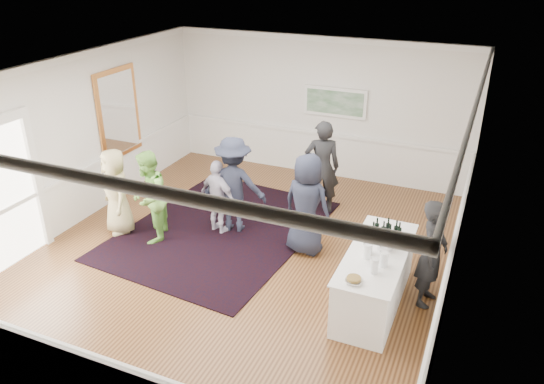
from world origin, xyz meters
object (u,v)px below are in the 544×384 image
at_px(guest_lilac, 218,197).
at_px(guest_navy, 307,205).
at_px(guest_dark_b, 322,167).
at_px(guest_tan, 116,192).
at_px(guest_dark_a, 234,185).
at_px(bartender, 432,254).
at_px(ice_bucket, 385,242).
at_px(nut_bowl, 354,280).
at_px(guest_green, 149,197).
at_px(serving_table, 375,278).

xyz_separation_m(guest_lilac, guest_navy, (1.74, -0.01, 0.20)).
xyz_separation_m(guest_lilac, guest_dark_b, (1.49, 1.57, 0.24)).
height_order(guest_tan, guest_dark_a, guest_dark_a).
relative_size(bartender, guest_tan, 1.03).
xyz_separation_m(bartender, ice_bucket, (-0.66, -0.20, 0.15)).
bearing_deg(guest_dark_a, guest_navy, 159.04).
bearing_deg(ice_bucket, nut_bowl, -100.75).
bearing_deg(guest_green, guest_tan, -113.14).
height_order(serving_table, guest_navy, guest_navy).
distance_m(guest_tan, guest_dark_a, 2.18).
bearing_deg(guest_navy, guest_green, 25.66).
height_order(guest_tan, ice_bucket, guest_tan).
bearing_deg(guest_tan, serving_table, 31.44).
bearing_deg(bartender, guest_green, 98.43).
xyz_separation_m(bartender, guest_navy, (-2.20, 0.67, 0.06)).
bearing_deg(nut_bowl, ice_bucket, 79.25).
relative_size(guest_lilac, nut_bowl, 5.98).
relative_size(guest_tan, guest_dark_b, 0.86).
distance_m(guest_green, guest_dark_b, 3.40).
xyz_separation_m(guest_tan, guest_green, (0.75, -0.02, 0.03)).
xyz_separation_m(guest_green, nut_bowl, (4.09, -1.16, 0.07)).
xyz_separation_m(guest_tan, guest_lilac, (1.74, 0.73, -0.11)).
height_order(serving_table, guest_lilac, guest_lilac).
distance_m(guest_dark_b, guest_navy, 1.60).
bearing_deg(serving_table, guest_navy, 145.11).
xyz_separation_m(bartender, guest_dark_a, (-3.72, 0.88, 0.08)).
bearing_deg(guest_dark_a, guest_dark_b, -145.67).
bearing_deg(guest_tan, guest_lilac, 57.63).
height_order(serving_table, ice_bucket, ice_bucket).
bearing_deg(guest_green, guest_navy, 83.43).
xyz_separation_m(serving_table, guest_navy, (-1.47, 1.02, 0.47)).
bearing_deg(bartender, guest_lilac, 87.88).
distance_m(guest_dark_b, nut_bowl, 3.83).
distance_m(guest_green, nut_bowl, 4.25).
bearing_deg(guest_navy, ice_bucket, 161.01).
height_order(serving_table, bartender, bartender).
bearing_deg(guest_dark_b, guest_lilac, 24.85).
distance_m(guest_dark_a, guest_dark_b, 1.86).
bearing_deg(guest_lilac, guest_tan, 40.19).
bearing_deg(guest_dark_b, bartender, 115.82).
bearing_deg(guest_lilac, bartender, -172.29).
bearing_deg(nut_bowl, guest_dark_b, 114.77).
distance_m(guest_green, ice_bucket, 4.28).
distance_m(bartender, guest_tan, 5.69).
bearing_deg(guest_dark_a, guest_tan, 11.87).
bearing_deg(guest_green, guest_dark_b, 111.38).
xyz_separation_m(serving_table, guest_lilac, (-3.21, 1.03, 0.27)).
relative_size(guest_tan, guest_green, 0.96).
height_order(guest_dark_b, ice_bucket, guest_dark_b).
height_order(guest_green, guest_dark_a, guest_dark_a).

